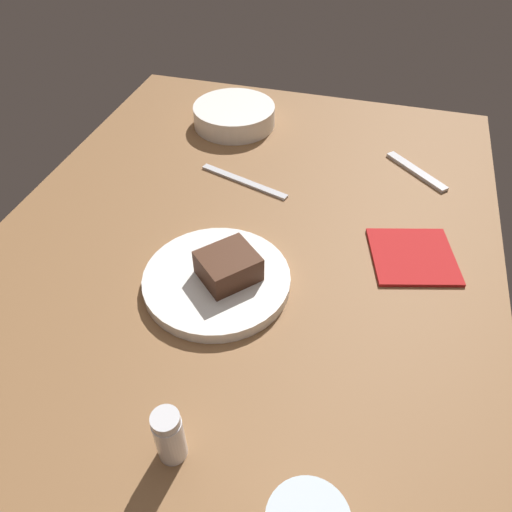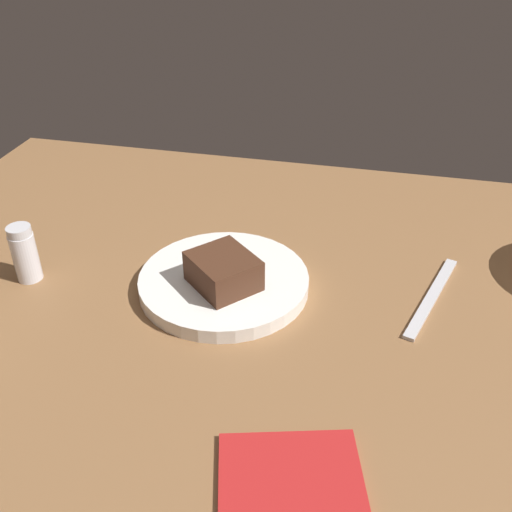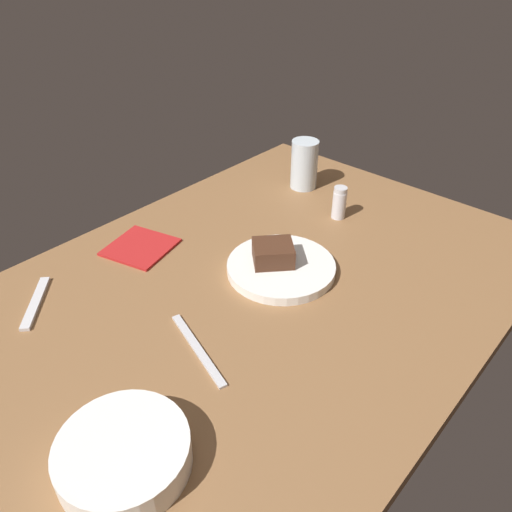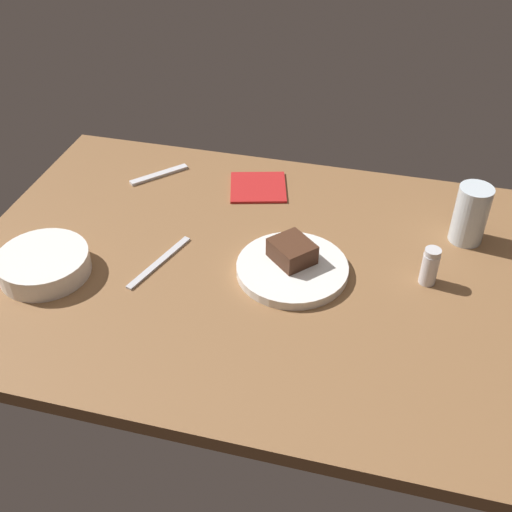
% 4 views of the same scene
% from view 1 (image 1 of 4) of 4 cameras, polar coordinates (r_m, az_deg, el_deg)
% --- Properties ---
extents(dining_table, '(1.20, 0.84, 0.03)m').
position_cam_1_polar(dining_table, '(0.81, -2.33, -0.61)').
color(dining_table, brown).
rests_on(dining_table, ground).
extents(dessert_plate, '(0.22, 0.22, 0.02)m').
position_cam_1_polar(dessert_plate, '(0.75, -4.56, -2.81)').
color(dessert_plate, white).
rests_on(dessert_plate, dining_table).
extents(chocolate_cake_slice, '(0.11, 0.11, 0.04)m').
position_cam_1_polar(chocolate_cake_slice, '(0.73, -3.23, -1.16)').
color(chocolate_cake_slice, '#472819').
rests_on(chocolate_cake_slice, dessert_plate).
extents(salt_shaker, '(0.03, 0.03, 0.08)m').
position_cam_1_polar(salt_shaker, '(0.58, -9.99, -19.81)').
color(salt_shaker, silver).
rests_on(salt_shaker, dining_table).
extents(side_bowl, '(0.18, 0.18, 0.04)m').
position_cam_1_polar(side_bowl, '(1.14, -2.53, 15.93)').
color(side_bowl, white).
rests_on(side_bowl, dining_table).
extents(dessert_spoon, '(0.11, 0.12, 0.01)m').
position_cam_1_polar(dessert_spoon, '(1.03, 18.04, 9.30)').
color(dessert_spoon, silver).
rests_on(dessert_spoon, dining_table).
extents(butter_knife, '(0.07, 0.19, 0.01)m').
position_cam_1_polar(butter_knife, '(0.95, -1.42, 8.62)').
color(butter_knife, silver).
rests_on(butter_knife, dining_table).
extents(folded_napkin, '(0.16, 0.16, 0.01)m').
position_cam_1_polar(folded_napkin, '(0.83, 17.68, -0.02)').
color(folded_napkin, '#B21E1E').
rests_on(folded_napkin, dining_table).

